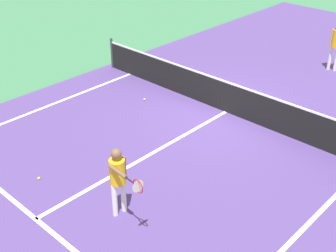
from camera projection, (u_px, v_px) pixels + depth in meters
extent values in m
plane|color=#38724C|center=(226.00, 112.00, 13.30)|extent=(60.00, 60.00, 0.00)
cube|color=#4C387A|center=(226.00, 112.00, 13.30)|extent=(10.62, 24.40, 0.00)
cube|color=white|center=(36.00, 219.00, 9.23)|extent=(8.22, 0.10, 0.01)
cube|color=white|center=(148.00, 156.00, 11.26)|extent=(0.10, 6.40, 0.01)
cylinder|color=#33383D|center=(112.00, 53.00, 16.01)|extent=(0.09, 0.09, 1.07)
cube|color=black|center=(227.00, 98.00, 13.07)|extent=(10.02, 0.02, 0.91)
cube|color=white|center=(228.00, 82.00, 12.84)|extent=(10.02, 0.03, 0.05)
cylinder|color=white|center=(123.00, 196.00, 9.29)|extent=(0.11, 0.11, 0.76)
cylinder|color=white|center=(115.00, 200.00, 9.16)|extent=(0.11, 0.11, 0.76)
cylinder|color=gold|center=(117.00, 171.00, 8.90)|extent=(0.32, 0.32, 0.54)
sphere|color=brown|center=(116.00, 154.00, 8.70)|extent=(0.21, 0.21, 0.21)
cylinder|color=brown|center=(124.00, 168.00, 9.00)|extent=(0.08, 0.08, 0.52)
cylinder|color=brown|center=(118.00, 171.00, 8.53)|extent=(0.52, 0.13, 0.08)
cylinder|color=black|center=(130.00, 180.00, 8.29)|extent=(0.22, 0.05, 0.03)
torus|color=red|center=(138.00, 186.00, 8.13)|extent=(0.28, 0.05, 0.28)
cylinder|color=silver|center=(138.00, 186.00, 8.13)|extent=(0.03, 0.25, 0.25)
cylinder|color=white|center=(330.00, 58.00, 15.89)|extent=(0.11, 0.11, 0.85)
cylinder|color=white|center=(336.00, 59.00, 15.79)|extent=(0.11, 0.11, 0.85)
cylinder|color=tan|center=(332.00, 37.00, 15.55)|extent=(0.08, 0.08, 0.58)
sphere|color=#CCE033|center=(39.00, 178.00, 10.39)|extent=(0.07, 0.07, 0.07)
sphere|color=#CCE033|center=(144.00, 99.00, 13.94)|extent=(0.07, 0.07, 0.07)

